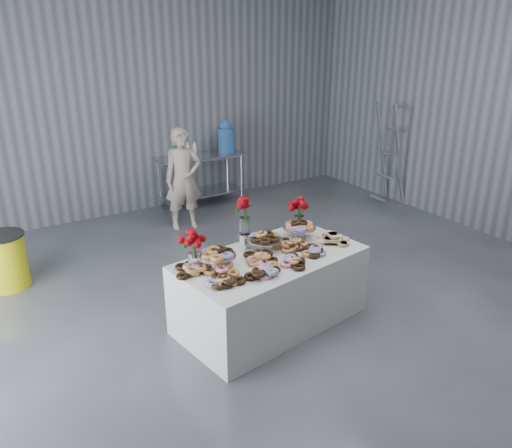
{
  "coord_description": "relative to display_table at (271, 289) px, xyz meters",
  "views": [
    {
      "loc": [
        -2.62,
        -3.33,
        2.88
      ],
      "look_at": [
        -0.1,
        0.71,
        1.01
      ],
      "focal_mm": 35.0,
      "sensor_mm": 36.0,
      "label": 1
    }
  ],
  "objects": [
    {
      "name": "danish_pile",
      "position": [
        0.76,
        -0.04,
        0.43
      ],
      "size": [
        0.48,
        0.48,
        0.11
      ],
      "primitive_type": null,
      "color": "silver",
      "rests_on": "display_table"
    },
    {
      "name": "display_table",
      "position": [
        0.0,
        0.0,
        0.0
      ],
      "size": [
        2.03,
        1.27,
        0.75
      ],
      "primitive_type": "cube",
      "rotation": [
        0.0,
        0.0,
        0.15
      ],
      "color": "silver",
      "rests_on": "ground"
    },
    {
      "name": "cake_stand_mid",
      "position": [
        0.03,
        0.16,
        0.52
      ],
      "size": [
        0.36,
        0.36,
        0.17
      ],
      "color": "silver",
      "rests_on": "display_table"
    },
    {
      "name": "trash_barrel",
      "position": [
        -2.23,
        2.29,
        -0.04
      ],
      "size": [
        0.52,
        0.52,
        0.66
      ],
      "rotation": [
        0.0,
        0.0,
        0.19
      ],
      "color": "yellow",
      "rests_on": "ground"
    },
    {
      "name": "person",
      "position": [
        0.37,
        2.93,
        0.39
      ],
      "size": [
        0.61,
        0.46,
        1.54
      ],
      "primitive_type": "imported",
      "rotation": [
        0.0,
        0.0,
        -0.17
      ],
      "color": "#CC8C93",
      "rests_on": "ground"
    },
    {
      "name": "bouquet_right",
      "position": [
        0.65,
        0.4,
        0.67
      ],
      "size": [
        0.26,
        0.26,
        0.42
      ],
      "color": "white",
      "rests_on": "display_table"
    },
    {
      "name": "prep_table",
      "position": [
        1.01,
        3.67,
        0.24
      ],
      "size": [
        1.5,
        0.6,
        0.9
      ],
      "color": "silver",
      "rests_on": "ground"
    },
    {
      "name": "drink_bottles",
      "position": [
        0.69,
        3.57,
        0.66
      ],
      "size": [
        0.54,
        0.08,
        0.27
      ],
      "primitive_type": null,
      "color": "#268C33",
      "rests_on": "prep_table"
    },
    {
      "name": "bouquet_left",
      "position": [
        -0.78,
        0.14,
        0.67
      ],
      "size": [
        0.26,
        0.26,
        0.42
      ],
      "color": "white",
      "rests_on": "display_table"
    },
    {
      "name": "ground",
      "position": [
        0.09,
        -0.43,
        -0.38
      ],
      "size": [
        9.0,
        9.0,
        0.0
      ],
      "primitive_type": "plane",
      "color": "#393C41",
      "rests_on": "ground"
    },
    {
      "name": "water_jug",
      "position": [
        1.51,
        3.67,
        0.77
      ],
      "size": [
        0.28,
        0.28,
        0.55
      ],
      "color": "#4388E5",
      "rests_on": "prep_table"
    },
    {
      "name": "cake_stand_left",
      "position": [
        -0.57,
        0.07,
        0.52
      ],
      "size": [
        0.36,
        0.36,
        0.17
      ],
      "color": "silver",
      "rests_on": "display_table"
    },
    {
      "name": "cake_stand_right",
      "position": [
        0.52,
        0.23,
        0.52
      ],
      "size": [
        0.36,
        0.36,
        0.17
      ],
      "color": "silver",
      "rests_on": "display_table"
    },
    {
      "name": "room_walls",
      "position": [
        -0.18,
        -0.36,
        2.26
      ],
      "size": [
        8.04,
        9.04,
        4.02
      ],
      "color": "slate",
      "rests_on": "ground"
    },
    {
      "name": "stepladder",
      "position": [
        3.84,
        2.12,
        0.51
      ],
      "size": [
        0.66,
        0.45,
        1.78
      ],
      "primitive_type": null,
      "rotation": [
        0.0,
        -0.25,
        0.0
      ],
      "color": "silver",
      "rests_on": "ground"
    },
    {
      "name": "donut_mounds",
      "position": [
        0.0,
        -0.05,
        0.42
      ],
      "size": [
        1.9,
        1.06,
        0.09
      ],
      "primitive_type": null,
      "rotation": [
        0.0,
        0.0,
        0.15
      ],
      "color": "#DB8C50",
      "rests_on": "display_table"
    },
    {
      "name": "bouquet_center",
      "position": [
        -0.1,
        0.34,
        0.75
      ],
      "size": [
        0.26,
        0.26,
        0.57
      ],
      "color": "silver",
      "rests_on": "display_table"
    }
  ]
}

